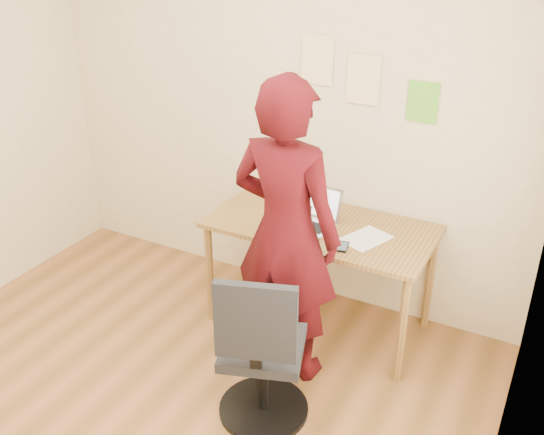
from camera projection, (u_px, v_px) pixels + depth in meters
The scene contains 10 objects.
room at pixel (92, 203), 2.62m from camera, with size 3.58×3.58×2.78m.
desk at pixel (320, 237), 3.81m from camera, with size 1.40×0.70×0.74m.
laptop at pixel (312, 216), 3.77m from camera, with size 0.34×0.31×0.23m.
paper_sheet at pixel (366, 238), 3.61m from camera, with size 0.20×0.29×0.00m, color white.
phone at pixel (342, 247), 3.51m from camera, with size 0.09×0.14×0.01m.
wall_note_left at pixel (317, 60), 3.73m from camera, with size 0.21×0.00×0.30m, color #F4DC92.
wall_note_mid at pixel (363, 80), 3.64m from camera, with size 0.21×0.00×0.30m, color #F4DC92.
wall_note_right at pixel (423, 102), 3.53m from camera, with size 0.18×0.00×0.24m, color #5EBC2A.
office_chair at pixel (261, 360), 3.13m from camera, with size 0.53×0.54×0.95m.
person at pixel (286, 234), 3.34m from camera, with size 0.65×0.43×1.79m, color #3C080C.
Camera 1 is at (1.80, -1.73, 2.46)m, focal length 40.00 mm.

